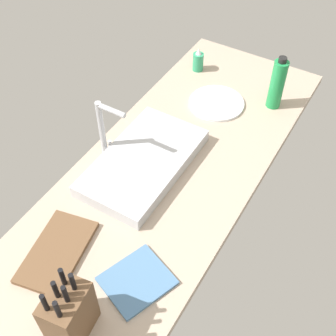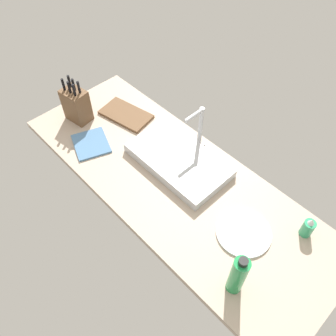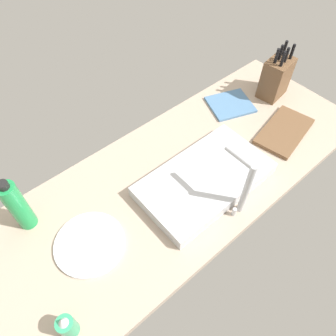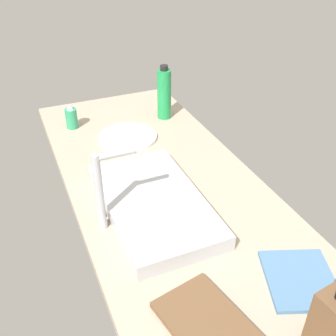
{
  "view_description": "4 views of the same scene",
  "coord_description": "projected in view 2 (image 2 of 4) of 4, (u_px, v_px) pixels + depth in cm",
  "views": [
    {
      "loc": [
        -101.24,
        -59.14,
        132.14
      ],
      "look_at": [
        -6.45,
        -2.54,
        10.16
      ],
      "focal_mm": 47.36,
      "sensor_mm": 36.0,
      "label": 1
    },
    {
      "loc": [
        73.45,
        -73.47,
        140.86
      ],
      "look_at": [
        -2.51,
        -1.31,
        11.39
      ],
      "focal_mm": 36.55,
      "sensor_mm": 36.0,
      "label": 2
    },
    {
      "loc": [
        53.25,
        55.55,
        108.5
      ],
      "look_at": [
        4.15,
        -1.86,
        10.97
      ],
      "focal_mm": 34.07,
      "sensor_mm": 36.0,
      "label": 3
    },
    {
      "loc": [
        -99.51,
        43.96,
        86.78
      ],
      "look_at": [
        1.82,
        0.79,
        13.24
      ],
      "focal_mm": 42.27,
      "sensor_mm": 36.0,
      "label": 4
    }
  ],
  "objects": [
    {
      "name": "dish_towel",
      "position": [
        91.0,
        144.0,
        1.87
      ],
      "size": [
        25.27,
        23.91,
        1.2
      ],
      "primitive_type": "cube",
      "rotation": [
        0.0,
        0.0,
        -0.36
      ],
      "color": "teal",
      "rests_on": "countertop_slab"
    },
    {
      "name": "cutting_board",
      "position": [
        126.0,
        114.0,
        2.01
      ],
      "size": [
        32.28,
        22.16,
        1.8
      ],
      "primitive_type": "cube",
      "rotation": [
        0.0,
        0.0,
        0.2
      ],
      "color": "brown",
      "rests_on": "countertop_slab"
    },
    {
      "name": "soap_bottle",
      "position": [
        308.0,
        228.0,
        1.49
      ],
      "size": [
        5.23,
        5.23,
        11.66
      ],
      "color": "#2D9966",
      "rests_on": "countertop_slab"
    },
    {
      "name": "faucet",
      "position": [
        199.0,
        126.0,
        1.74
      ],
      "size": [
        5.5,
        12.97,
        26.3
      ],
      "color": "#B7BABF",
      "rests_on": "countertop_slab"
    },
    {
      "name": "sink_basin",
      "position": [
        179.0,
        160.0,
        1.77
      ],
      "size": [
        52.62,
        29.81,
        5.3
      ],
      "primitive_type": "cube",
      "color": "#B7BABF",
      "rests_on": "countertop_slab"
    },
    {
      "name": "knife_block",
      "position": [
        76.0,
        105.0,
        1.93
      ],
      "size": [
        15.16,
        11.98,
        26.57
      ],
      "rotation": [
        0.0,
        0.0,
        0.14
      ],
      "color": "brown",
      "rests_on": "countertop_slab"
    },
    {
      "name": "water_bottle",
      "position": [
        238.0,
        275.0,
        1.29
      ],
      "size": [
        6.35,
        6.35,
        24.98
      ],
      "color": "#1E8E47",
      "rests_on": "countertop_slab"
    },
    {
      "name": "dinner_plate",
      "position": [
        244.0,
        232.0,
        1.53
      ],
      "size": [
        24.8,
        24.8,
        1.2
      ],
      "primitive_type": "cylinder",
      "color": "white",
      "rests_on": "countertop_slab"
    },
    {
      "name": "countertop_slab",
      "position": [
        173.0,
        181.0,
        1.73
      ],
      "size": [
        176.41,
        66.07,
        3.5
      ],
      "primitive_type": "cube",
      "color": "tan",
      "rests_on": "ground"
    }
  ]
}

